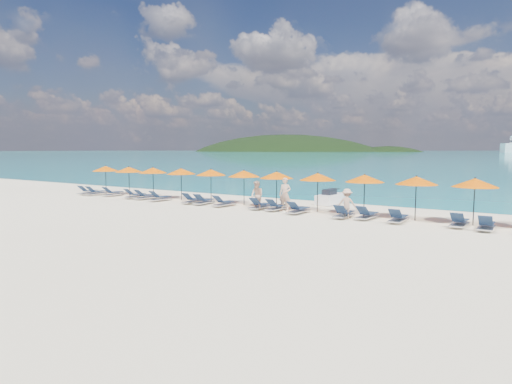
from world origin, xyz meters
The scene contains 35 objects.
ground centered at (0.00, 0.00, 0.00)m, with size 1400.00×1400.00×0.00m, color beige.
headland_main centered at (-300.00, 540.00, -38.00)m, with size 374.00×242.00×126.50m.
headland_small centered at (-150.00, 560.00, -35.00)m, with size 162.00×126.00×85.50m.
jetski centered at (1.89, 9.09, 0.40)m, with size 1.12×2.75×0.97m.
beachgoer_a centered at (0.90, 4.71, 0.97)m, with size 0.71×0.46×1.94m, color tan.
beachgoer_b centered at (-0.62, 4.06, 0.87)m, with size 0.84×0.49×1.73m, color tan.
beachgoer_c centered at (4.86, 4.20, 0.77)m, with size 0.99×0.46×1.54m, color tan.
umbrella_0 centered at (-16.01, 5.43, 2.02)m, with size 2.10×2.10×2.28m.
umbrella_1 centered at (-13.30, 5.48, 2.02)m, with size 2.10×2.10×2.28m.
umbrella_2 centered at (-10.72, 5.52, 2.02)m, with size 2.10×2.10×2.28m.
umbrella_3 centered at (-7.97, 5.58, 2.02)m, with size 2.10×2.10×2.28m.
umbrella_4 centered at (-5.33, 5.63, 2.02)m, with size 2.10×2.10×2.28m.
umbrella_5 centered at (-2.59, 5.59, 2.02)m, with size 2.10×2.10×2.28m.
umbrella_6 centered at (-0.09, 5.43, 2.02)m, with size 2.10×2.10×2.28m.
umbrella_7 centered at (2.66, 5.34, 2.02)m, with size 2.10×2.10×2.28m.
umbrella_8 centered at (5.36, 5.44, 2.02)m, with size 2.10×2.10×2.28m.
umbrella_9 centered at (8.04, 5.35, 2.02)m, with size 2.10×2.10×2.28m.
umbrella_10 centered at (10.66, 5.34, 2.02)m, with size 2.10×2.10×2.28m.
lounger_0 centered at (-16.53, 4.10, 0.24)m, with size 0.79×1.76×0.66m.
lounger_1 centered at (-15.52, 4.08, 0.24)m, with size 0.73×1.74×0.66m.
lounger_2 centered at (-13.90, 4.40, 0.24)m, with size 0.64×1.71×0.66m.
lounger_3 centered at (-11.32, 4.28, 0.24)m, with size 0.73×1.74×0.66m.
lounger_4 centered at (-10.19, 4.23, 0.24)m, with size 0.75×1.74×0.66m.
lounger_5 centered at (-8.61, 4.13, 0.24)m, with size 0.72×1.73×0.66m.
lounger_6 centered at (-5.84, 4.35, 0.24)m, with size 0.63×1.70×0.66m.
lounger_7 centered at (-4.88, 4.30, 0.24)m, with size 0.76×1.75×0.66m.
lounger_8 centered at (-3.20, 4.25, 0.24)m, with size 0.79×1.75×0.66m.
lounger_9 centered at (-0.63, 4.44, 0.24)m, with size 0.69×1.72×0.66m.
lounger_10 centered at (0.51, 4.44, 0.24)m, with size 0.78×1.75×0.66m.
lounger_11 centered at (2.08, 4.10, 0.24)m, with size 0.76×1.75×0.66m.
lounger_12 centered at (4.76, 4.07, 0.24)m, with size 0.63×1.70×0.66m.
lounger_13 centered at (5.91, 4.31, 0.24)m, with size 0.79×1.76×0.66m.
lounger_14 centered at (7.51, 4.16, 0.24)m, with size 0.66×1.71×0.66m.
lounger_15 centered at (10.20, 4.46, 0.24)m, with size 0.73×1.74×0.66m.
lounger_16 centered at (11.31, 4.22, 0.24)m, with size 0.65×1.71×0.66m.
Camera 1 is at (12.85, -16.91, 3.58)m, focal length 30.00 mm.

